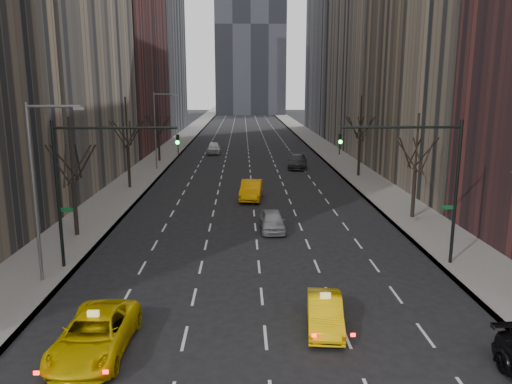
{
  "coord_description": "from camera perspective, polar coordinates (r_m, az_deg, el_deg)",
  "views": [
    {
      "loc": [
        -0.88,
        -14.38,
        9.9
      ],
      "look_at": [
        -0.07,
        15.64,
        3.5
      ],
      "focal_mm": 35.0,
      "sensor_mm": 36.0,
      "label": 1
    }
  ],
  "objects": [
    {
      "name": "traffic_mast_right",
      "position": [
        28.54,
        18.97,
        2.48
      ],
      "size": [
        6.69,
        0.39,
        8.0
      ],
      "color": "black",
      "rests_on": "ground"
    },
    {
      "name": "tree_rw_b",
      "position": [
        39.08,
        17.73,
        2.36
      ],
      "size": [
        3.36,
        3.5,
        7.82
      ],
      "color": "black",
      "rests_on": "ground"
    },
    {
      "name": "tree_rw_c",
      "position": [
        56.19,
        11.77,
        5.79
      ],
      "size": [
        3.36,
        3.5,
        8.74
      ],
      "color": "black",
      "rests_on": "ground"
    },
    {
      "name": "tree_lw_d",
      "position": [
        67.6,
        -11.08,
        6.43
      ],
      "size": [
        3.36,
        3.5,
        7.36
      ],
      "color": "black",
      "rests_on": "ground"
    },
    {
      "name": "tree_lw_c",
      "position": [
        49.98,
        -14.44,
        4.92
      ],
      "size": [
        3.36,
        3.5,
        8.74
      ],
      "color": "black",
      "rests_on": "ground"
    },
    {
      "name": "silver_sedan_ahead",
      "position": [
        34.81,
        1.87,
        -3.29
      ],
      "size": [
        1.78,
        4.18,
        1.41
      ],
      "primitive_type": "imported",
      "rotation": [
        0.0,
        0.0,
        0.03
      ],
      "color": "#96989D",
      "rests_on": "ground"
    },
    {
      "name": "tree_lw_b",
      "position": [
        34.79,
        -20.17,
        1.05
      ],
      "size": [
        3.36,
        3.5,
        7.82
      ],
      "color": "black",
      "rests_on": "ground"
    },
    {
      "name": "streetlight_far",
      "position": [
        60.36,
        -11.14,
        7.74
      ],
      "size": [
        2.83,
        0.22,
        9.0
      ],
      "color": "slate",
      "rests_on": "ground"
    },
    {
      "name": "streetlight_near",
      "position": [
        26.68,
        -23.46,
        1.8
      ],
      "size": [
        2.83,
        0.22,
        9.0
      ],
      "color": "slate",
      "rests_on": "ground"
    },
    {
      "name": "far_car_white",
      "position": [
        75.07,
        -4.83,
        5.07
      ],
      "size": [
        2.02,
        5.0,
        1.7
      ],
      "primitive_type": "imported",
      "rotation": [
        0.0,
        0.0,
        -0.0
      ],
      "color": "silver",
      "rests_on": "ground"
    },
    {
      "name": "sidewalk_right",
      "position": [
        85.95,
        7.28,
        5.37
      ],
      "size": [
        4.5,
        320.0,
        0.15
      ],
      "primitive_type": "cube",
      "color": "slate",
      "rests_on": "ground"
    },
    {
      "name": "sidewalk_left",
      "position": [
        85.7,
        -9.2,
        5.29
      ],
      "size": [
        4.5,
        320.0,
        0.15
      ],
      "primitive_type": "cube",
      "color": "slate",
      "rests_on": "ground"
    },
    {
      "name": "bld_left_far",
      "position": [
        83.86,
        -16.79,
        19.84
      ],
      "size": [
        14.0,
        28.0,
        44.0
      ],
      "primitive_type": "cube",
      "color": "brown",
      "rests_on": "ground"
    },
    {
      "name": "far_suv_grey",
      "position": [
        61.55,
        4.77,
        3.49
      ],
      "size": [
        2.94,
        5.77,
        1.6
      ],
      "primitive_type": "imported",
      "rotation": [
        0.0,
        0.0,
        -0.13
      ],
      "color": "#2F2F34",
      "rests_on": "ground"
    },
    {
      "name": "far_taxi",
      "position": [
        44.38,
        -0.54,
        0.25
      ],
      "size": [
        2.24,
        5.24,
        1.68
      ],
      "primitive_type": "imported",
      "rotation": [
        0.0,
        0.0,
        -0.09
      ],
      "color": "#FFA405",
      "rests_on": "ground"
    },
    {
      "name": "taxi_sedan",
      "position": [
        21.5,
        7.87,
        -13.53
      ],
      "size": [
        1.83,
        4.16,
        1.33
      ],
      "primitive_type": "imported",
      "rotation": [
        0.0,
        0.0,
        -0.11
      ],
      "color": "#FFC405",
      "rests_on": "ground"
    },
    {
      "name": "taxi_suv",
      "position": [
        20.39,
        -17.96,
        -15.26
      ],
      "size": [
        2.62,
        5.46,
        1.5
      ],
      "primitive_type": "imported",
      "rotation": [
        0.0,
        0.0,
        -0.02
      ],
      "color": "#E0BD04",
      "rests_on": "ground"
    },
    {
      "name": "traffic_mast_left",
      "position": [
        27.98,
        -18.65,
        2.32
      ],
      "size": [
        6.69,
        0.39,
        8.0
      ],
      "color": "black",
      "rests_on": "ground"
    }
  ]
}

